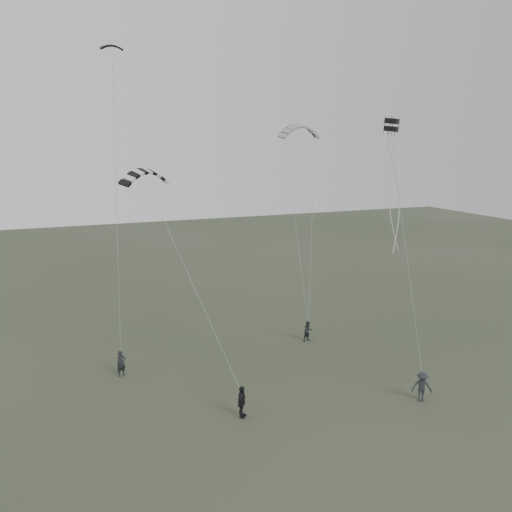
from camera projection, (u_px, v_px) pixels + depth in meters
name	position (u px, v px, depth m)	size (l,w,h in m)	color
ground	(284.00, 402.00, 27.54)	(140.00, 140.00, 0.00)	#313B27
flyer_left	(121.00, 363.00, 30.58)	(0.59, 0.39, 1.62)	black
flyer_right	(308.00, 331.00, 36.03)	(0.73, 0.57, 1.51)	#28292E
flyer_center	(242.00, 402.00, 25.87)	(1.01, 0.42, 1.73)	black
flyer_far	(422.00, 387.00, 27.52)	(1.11, 0.64, 1.71)	#26272B
kite_dark_small	(112.00, 46.00, 32.23)	(1.46, 0.44, 0.49)	black
kite_pale_large	(300.00, 126.00, 39.71)	(3.55, 0.80, 1.49)	#989A9C
kite_striped	(145.00, 171.00, 26.84)	(2.86, 0.71, 1.14)	black
kite_box	(392.00, 125.00, 29.02)	(0.69, 0.69, 0.74)	black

